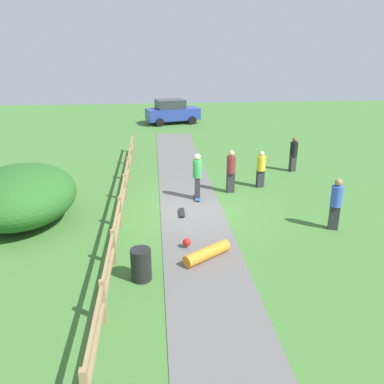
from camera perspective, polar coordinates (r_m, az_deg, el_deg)
The scene contains 13 objects.
ground_plane at distance 15.37m, azimuth -0.09°, elevation -2.51°, with size 60.00×60.00×0.00m, color #427533.
asphalt_path at distance 15.36m, azimuth -0.09°, elevation -2.48°, with size 2.40×28.00×0.02m, color #605E5B.
wooden_fence at distance 15.12m, azimuth -9.95°, elevation -0.51°, with size 0.12×18.12×1.10m.
bush_large at distance 15.21m, azimuth -23.34°, elevation -0.43°, with size 3.76×4.51×2.02m, color #286023.
trash_bin at distance 10.89m, azimuth -7.33°, elevation -10.31°, with size 0.56×0.56×0.90m, color black.
skater_riding at distance 16.01m, azimuth 0.78°, elevation 2.61°, with size 0.40×0.81×1.91m.
skater_fallen at distance 11.91m, azimuth 1.93°, elevation -8.66°, with size 1.52×1.50×0.36m.
skateboard_loose at distance 14.89m, azimuth -1.47°, elevation -2.93°, with size 0.22×0.81×0.08m.
bystander_black at distance 20.41m, azimuth 14.40°, elevation 5.49°, with size 0.50×0.50×1.73m.
bystander_blue at distance 14.22m, azimuth 19.99°, elevation -1.32°, with size 0.48×0.48×1.83m.
bystander_maroon at distance 16.90m, azimuth 5.62°, elevation 3.28°, with size 0.42×0.42×1.86m.
bystander_yellow at distance 17.77m, azimuth 9.87°, elevation 3.49°, with size 0.45×0.45×1.65m.
parked_car_blue at distance 32.54m, azimuth -2.87°, elevation 11.47°, with size 4.49×2.77×1.92m.
Camera 1 is at (-1.32, -14.10, 5.97)m, focal length 37.10 mm.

